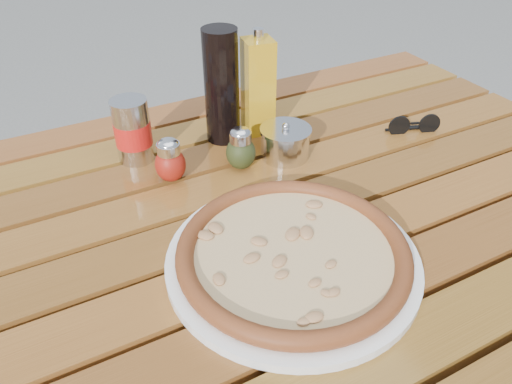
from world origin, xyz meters
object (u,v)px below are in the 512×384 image
olive_oil_cruet (258,87)px  parmesan_tin (285,142)px  pepper_shaker (170,161)px  dark_bottle (222,87)px  table (261,248)px  plate (293,260)px  sunglasses (414,126)px  oregano_shaker (241,149)px  soda_can (133,131)px  pizza (293,252)px

olive_oil_cruet → parmesan_tin: 0.13m
pepper_shaker → dark_bottle: (0.14, 0.09, 0.07)m
table → plate: bearing=-97.5°
table → sunglasses: size_ratio=12.73×
oregano_shaker → olive_oil_cruet: bearing=49.2°
olive_oil_cruet → parmesan_tin: bearing=-91.0°
soda_can → plate: bearing=-73.4°
plate → oregano_shaker: size_ratio=4.39×
oregano_shaker → pepper_shaker: bearing=170.1°
plate → dark_bottle: bearing=80.2°
table → oregano_shaker: oregano_shaker is taller
soda_can → olive_oil_cruet: bearing=-2.4°
soda_can → sunglasses: size_ratio=1.09×
pepper_shaker → soda_can: (-0.03, 0.09, 0.02)m
sunglasses → soda_can: bearing=-177.0°
dark_bottle → olive_oil_cruet: (0.08, -0.01, -0.01)m
pepper_shaker → sunglasses: size_ratio=0.75×
oregano_shaker → parmesan_tin: size_ratio=0.71×
pepper_shaker → oregano_shaker: (0.13, -0.02, 0.00)m
dark_bottle → sunglasses: dark_bottle is taller
olive_oil_cruet → dark_bottle: bearing=175.8°
table → pizza: 0.16m
olive_oil_cruet → sunglasses: olive_oil_cruet is taller
olive_oil_cruet → parmesan_tin: (-0.00, -0.11, -0.07)m
plate → oregano_shaker: oregano_shaker is taller
oregano_shaker → dark_bottle: bearing=81.6°
sunglasses → olive_oil_cruet: bearing=171.1°
pepper_shaker → parmesan_tin: 0.22m
pizza → soda_can: (-0.11, 0.38, 0.04)m
sunglasses → table: bearing=-146.8°
table → parmesan_tin: bearing=47.6°
plate → pizza: size_ratio=1.00×
parmesan_tin → dark_bottle: bearing=121.9°
table → pepper_shaker: bearing=120.3°
olive_oil_cruet → oregano_shaker: bearing=-130.8°
oregano_shaker → pizza: bearing=-100.4°
olive_oil_cruet → sunglasses: (0.28, -0.15, -0.08)m
olive_oil_cruet → pepper_shaker: bearing=-158.9°
table → plate: 0.15m
soda_can → pizza: bearing=-73.4°
pepper_shaker → parmesan_tin: size_ratio=0.71×
sunglasses → parmesan_tin: bearing=-168.3°
plate → parmesan_tin: size_ratio=3.12×
dark_bottle → oregano_shaker: bearing=-98.4°
parmesan_tin → plate: bearing=-118.3°
pizza → oregano_shaker: size_ratio=4.41×
pizza → dark_bottle: size_ratio=1.64×
pizza → soda_can: soda_can is taller
pizza → dark_bottle: 0.39m
pizza → oregano_shaker: bearing=79.6°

